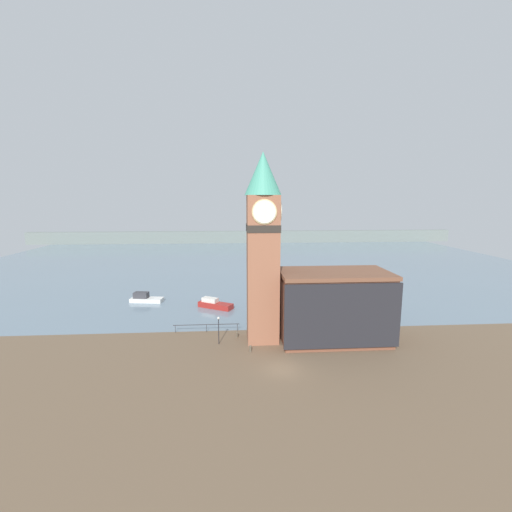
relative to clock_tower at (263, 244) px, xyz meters
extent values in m
plane|color=brown|center=(1.41, -8.19, -12.78)|extent=(160.00, 160.00, 0.00)
cube|color=slate|center=(1.41, 63.39, -12.78)|extent=(160.00, 120.00, 0.00)
cube|color=slate|center=(1.41, 103.39, -10.28)|extent=(180.00, 3.00, 5.00)
cube|color=#333338|center=(-7.62, 3.14, -11.73)|extent=(9.23, 0.08, 0.08)
cylinder|color=#333338|center=(-11.93, 3.14, -12.26)|extent=(0.07, 0.07, 1.05)
cylinder|color=#333338|center=(-7.62, 3.14, -12.26)|extent=(0.07, 0.07, 1.05)
cylinder|color=#333338|center=(-3.30, 3.14, -12.26)|extent=(0.07, 0.07, 1.05)
cube|color=#935B42|center=(-0.01, 0.01, -3.35)|extent=(3.98, 3.98, 18.86)
cube|color=#2D2823|center=(-0.01, 0.01, 2.03)|extent=(4.10, 4.10, 0.90)
cylinder|color=tan|center=(-0.01, -2.04, 4.10)|extent=(3.02, 0.12, 3.02)
cylinder|color=silver|center=(-0.01, -2.12, 4.10)|extent=(2.75, 0.12, 2.75)
cylinder|color=tan|center=(2.04, 0.01, 4.10)|extent=(0.12, 3.02, 3.02)
cylinder|color=silver|center=(2.12, 0.01, 4.10)|extent=(0.12, 2.75, 2.75)
cone|color=teal|center=(-0.01, 0.01, 8.70)|extent=(4.58, 4.58, 5.24)
cube|color=brown|center=(9.26, -0.60, -8.43)|extent=(13.70, 7.38, 8.70)
cube|color=brown|center=(9.26, -0.60, -3.83)|extent=(14.10, 7.78, 0.50)
cube|color=#232328|center=(9.26, -4.44, -8.25)|extent=(14.20, 0.30, 8.01)
cube|color=maroon|center=(-6.88, 13.85, -12.32)|extent=(6.22, 4.64, 0.92)
cube|color=silver|center=(-7.83, 14.39, -11.50)|extent=(2.97, 2.46, 0.73)
cube|color=silver|center=(-19.50, 18.29, -12.43)|extent=(5.97, 2.91, 0.70)
cube|color=#38383D|center=(-20.52, 18.44, -11.56)|extent=(2.71, 1.82, 1.04)
cylinder|color=brown|center=(-1.79, -3.60, -12.44)|extent=(0.27, 0.27, 0.69)
sphere|color=brown|center=(-1.79, -3.60, -12.09)|extent=(0.28, 0.28, 0.28)
cylinder|color=brown|center=(-3.38, 0.89, -12.44)|extent=(0.28, 0.28, 0.67)
sphere|color=brown|center=(-3.38, 0.89, -12.11)|extent=(0.30, 0.30, 0.30)
cylinder|color=black|center=(-5.73, -1.07, -11.10)|extent=(0.10, 0.10, 3.36)
sphere|color=silver|center=(-5.73, -1.07, -9.32)|extent=(0.32, 0.32, 0.32)
camera|label=1|loc=(-3.76, -42.79, 5.54)|focal=24.00mm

